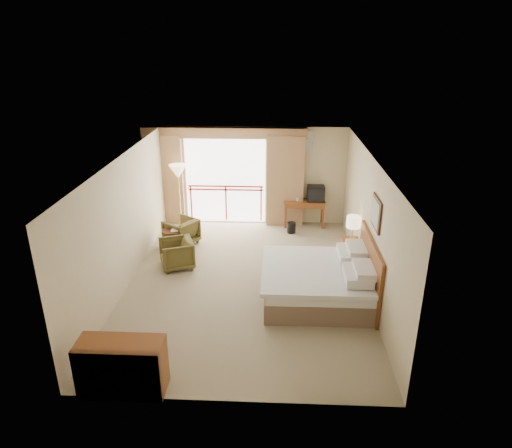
{
  "coord_description": "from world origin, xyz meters",
  "views": [
    {
      "loc": [
        0.61,
        -8.61,
        4.86
      ],
      "look_at": [
        0.19,
        0.4,
        1.18
      ],
      "focal_mm": 32.0,
      "sensor_mm": 36.0,
      "label": 1
    }
  ],
  "objects_px": {
    "tv": "(316,193)",
    "floor_lamp": "(178,174)",
    "side_table": "(172,236)",
    "dresser": "(122,367)",
    "armchair_far": "(182,243)",
    "nightstand": "(351,254)",
    "armchair_near": "(178,267)",
    "bed": "(319,282)",
    "desk": "(304,205)",
    "wastebasket": "(291,228)",
    "table_lamp": "(353,222)"
  },
  "relations": [
    {
      "from": "bed",
      "to": "dresser",
      "type": "xyz_separation_m",
      "value": [
        -3.09,
        -2.73,
        0.04
      ]
    },
    {
      "from": "bed",
      "to": "tv",
      "type": "height_order",
      "value": "tv"
    },
    {
      "from": "table_lamp",
      "to": "floor_lamp",
      "type": "distance_m",
      "value": 4.82
    },
    {
      "from": "bed",
      "to": "nightstand",
      "type": "relative_size",
      "value": 3.29
    },
    {
      "from": "table_lamp",
      "to": "armchair_near",
      "type": "bearing_deg",
      "value": -176.4
    },
    {
      "from": "wastebasket",
      "to": "side_table",
      "type": "height_order",
      "value": "side_table"
    },
    {
      "from": "armchair_far",
      "to": "bed",
      "type": "bearing_deg",
      "value": 87.57
    },
    {
      "from": "tv",
      "to": "floor_lamp",
      "type": "relative_size",
      "value": 0.26
    },
    {
      "from": "nightstand",
      "to": "tv",
      "type": "bearing_deg",
      "value": 103.73
    },
    {
      "from": "bed",
      "to": "armchair_far",
      "type": "relative_size",
      "value": 2.93
    },
    {
      "from": "table_lamp",
      "to": "armchair_far",
      "type": "xyz_separation_m",
      "value": [
        -4.11,
        1.03,
        -1.07
      ]
    },
    {
      "from": "wastebasket",
      "to": "dresser",
      "type": "height_order",
      "value": "dresser"
    },
    {
      "from": "bed",
      "to": "table_lamp",
      "type": "bearing_deg",
      "value": 60.24
    },
    {
      "from": "bed",
      "to": "armchair_near",
      "type": "distance_m",
      "value": 3.37
    },
    {
      "from": "side_table",
      "to": "table_lamp",
      "type": "bearing_deg",
      "value": -8.88
    },
    {
      "from": "bed",
      "to": "desk",
      "type": "relative_size",
      "value": 1.9
    },
    {
      "from": "side_table",
      "to": "dresser",
      "type": "distance_m",
      "value": 4.88
    },
    {
      "from": "bed",
      "to": "armchair_far",
      "type": "distance_m",
      "value": 4.13
    },
    {
      "from": "armchair_near",
      "to": "bed",
      "type": "bearing_deg",
      "value": 48.22
    },
    {
      "from": "armchair_near",
      "to": "side_table",
      "type": "height_order",
      "value": "side_table"
    },
    {
      "from": "bed",
      "to": "floor_lamp",
      "type": "bearing_deg",
      "value": 134.61
    },
    {
      "from": "table_lamp",
      "to": "wastebasket",
      "type": "distance_m",
      "value": 2.45
    },
    {
      "from": "desk",
      "to": "table_lamp",
      "type": "bearing_deg",
      "value": -73.04
    },
    {
      "from": "bed",
      "to": "side_table",
      "type": "height_order",
      "value": "bed"
    },
    {
      "from": "dresser",
      "to": "nightstand",
      "type": "bearing_deg",
      "value": 42.22
    },
    {
      "from": "armchair_far",
      "to": "floor_lamp",
      "type": "xyz_separation_m",
      "value": [
        -0.22,
        1.04,
        1.54
      ]
    },
    {
      "from": "table_lamp",
      "to": "armchair_near",
      "type": "distance_m",
      "value": 4.11
    },
    {
      "from": "bed",
      "to": "floor_lamp",
      "type": "distance_m",
      "value": 5.1
    },
    {
      "from": "tv",
      "to": "armchair_far",
      "type": "bearing_deg",
      "value": -148.34
    },
    {
      "from": "side_table",
      "to": "dresser",
      "type": "relative_size",
      "value": 0.41
    },
    {
      "from": "nightstand",
      "to": "armchair_near",
      "type": "height_order",
      "value": "nightstand"
    },
    {
      "from": "bed",
      "to": "wastebasket",
      "type": "relative_size",
      "value": 7.36
    },
    {
      "from": "desk",
      "to": "armchair_near",
      "type": "height_order",
      "value": "desk"
    },
    {
      "from": "armchair_far",
      "to": "dresser",
      "type": "distance_m",
      "value": 5.25
    },
    {
      "from": "bed",
      "to": "side_table",
      "type": "bearing_deg",
      "value": 148.13
    },
    {
      "from": "table_lamp",
      "to": "wastebasket",
      "type": "xyz_separation_m",
      "value": [
        -1.3,
        1.86,
        -0.93
      ]
    },
    {
      "from": "tv",
      "to": "floor_lamp",
      "type": "xyz_separation_m",
      "value": [
        -3.69,
        -0.34,
        0.6
      ]
    },
    {
      "from": "armchair_near",
      "to": "side_table",
      "type": "xyz_separation_m",
      "value": [
        -0.31,
        0.92,
        0.35
      ]
    },
    {
      "from": "nightstand",
      "to": "wastebasket",
      "type": "relative_size",
      "value": 2.24
    },
    {
      "from": "floor_lamp",
      "to": "wastebasket",
      "type": "bearing_deg",
      "value": -4.0
    },
    {
      "from": "floor_lamp",
      "to": "dresser",
      "type": "distance_m",
      "value": 6.39
    },
    {
      "from": "wastebasket",
      "to": "armchair_far",
      "type": "xyz_separation_m",
      "value": [
        -2.81,
        -0.83,
        -0.14
      ]
    },
    {
      "from": "wastebasket",
      "to": "side_table",
      "type": "relative_size",
      "value": 0.57
    },
    {
      "from": "desk",
      "to": "tv",
      "type": "height_order",
      "value": "tv"
    },
    {
      "from": "armchair_near",
      "to": "floor_lamp",
      "type": "relative_size",
      "value": 0.41
    },
    {
      "from": "tv",
      "to": "side_table",
      "type": "height_order",
      "value": "tv"
    },
    {
      "from": "armchair_far",
      "to": "nightstand",
      "type": "bearing_deg",
      "value": 110.2
    },
    {
      "from": "armchair_far",
      "to": "side_table",
      "type": "height_order",
      "value": "side_table"
    },
    {
      "from": "bed",
      "to": "armchair_far",
      "type": "bearing_deg",
      "value": 142.64
    },
    {
      "from": "desk",
      "to": "armchair_far",
      "type": "distance_m",
      "value": 3.53
    }
  ]
}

